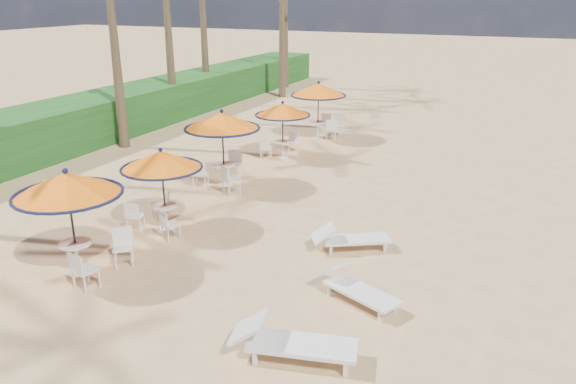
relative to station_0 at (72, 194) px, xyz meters
name	(u,v)px	position (x,y,z in m)	size (l,w,h in m)	color
ground	(270,326)	(4.92, -0.20, -1.90)	(160.00, 160.00, 0.00)	tan
scrub_hedge	(109,114)	(-8.58, 10.80, -1.00)	(3.00, 40.00, 1.80)	#194716
station_0	(72,194)	(0.00, 0.00, 0.00)	(2.38, 2.38, 2.49)	black
station_1	(160,170)	(0.20, 2.88, -0.24)	(2.17, 2.17, 2.26)	black
station_2	(222,130)	(-0.14, 6.63, -0.02)	(2.46, 2.46, 2.57)	black
station_3	(282,115)	(0.19, 10.50, -0.21)	(2.12, 2.18, 2.21)	black
station_4	(321,97)	(0.38, 13.98, -0.07)	(2.39, 2.39, 2.50)	black
lounger_near	(289,341)	(5.67, -0.98, -1.52)	(2.32, 1.18, 0.80)	silver
lounger_mid	(354,286)	(6.07, 1.38, -1.57)	(2.01, 1.32, 0.69)	silver
lounger_far	(348,238)	(5.18, 3.66, -1.57)	(1.96, 1.51, 0.69)	silver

